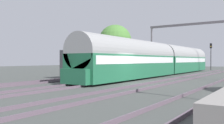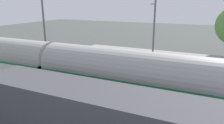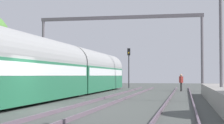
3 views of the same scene
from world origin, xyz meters
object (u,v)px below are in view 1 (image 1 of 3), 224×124
Objects in this scene: catenary_gantry at (201,34)px; railway_signal_far at (211,53)px; freight_car at (109,64)px; passenger_train at (163,59)px.

railway_signal_far is at bearing 91.63° from catenary_gantry.
freight_car is 25.22m from railway_signal_far.
passenger_train is 2.53× the size of freight_car.
passenger_train is 6.54× the size of railway_signal_far.
freight_car is 2.59× the size of railway_signal_far.
railway_signal_far reaches higher than freight_car.
freight_car is 17.96m from catenary_gantry.
passenger_train is 18.65m from railway_signal_far.
freight_car is 0.75× the size of catenary_gantry.
railway_signal_far is (6.22, 24.38, 1.74)m from freight_car.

